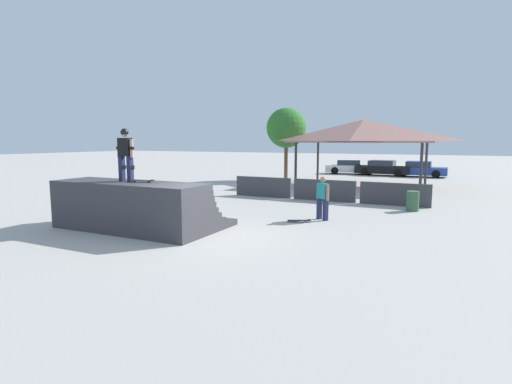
{
  "coord_description": "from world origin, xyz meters",
  "views": [
    {
      "loc": [
        6.91,
        -10.11,
        2.98
      ],
      "look_at": [
        -0.17,
        4.37,
        0.89
      ],
      "focal_mm": 28.0,
      "sensor_mm": 36.0,
      "label": 1
    }
  ],
  "objects_px": {
    "tree_beside_pavilion": "(286,128)",
    "parked_car_white": "(350,167)",
    "trash_bin": "(413,201)",
    "parked_car_blue": "(420,169)",
    "parked_car_black": "(383,168)",
    "skateboard_on_deck": "(142,181)",
    "skateboard_on_ground": "(300,220)",
    "bystander_walking": "(323,196)",
    "skater_on_deck": "(125,151)"
  },
  "relations": [
    {
      "from": "tree_beside_pavilion",
      "to": "parked_car_white",
      "type": "distance_m",
      "value": 8.84
    },
    {
      "from": "trash_bin",
      "to": "parked_car_blue",
      "type": "distance_m",
      "value": 17.55
    },
    {
      "from": "parked_car_black",
      "to": "parked_car_white",
      "type": "bearing_deg",
      "value": 177.11
    },
    {
      "from": "skateboard_on_deck",
      "to": "parked_car_white",
      "type": "height_order",
      "value": "skateboard_on_deck"
    },
    {
      "from": "skateboard_on_ground",
      "to": "trash_bin",
      "type": "height_order",
      "value": "trash_bin"
    },
    {
      "from": "bystander_walking",
      "to": "parked_car_blue",
      "type": "height_order",
      "value": "bystander_walking"
    },
    {
      "from": "skateboard_on_ground",
      "to": "skateboard_on_deck",
      "type": "bearing_deg",
      "value": -164.04
    },
    {
      "from": "trash_bin",
      "to": "skateboard_on_ground",
      "type": "bearing_deg",
      "value": -129.12
    },
    {
      "from": "skateboard_on_deck",
      "to": "parked_car_black",
      "type": "relative_size",
      "value": 0.18
    },
    {
      "from": "tree_beside_pavilion",
      "to": "trash_bin",
      "type": "xyz_separation_m",
      "value": [
        9.9,
        -10.28,
        -3.47
      ]
    },
    {
      "from": "trash_bin",
      "to": "parked_car_white",
      "type": "distance_m",
      "value": 19.11
    },
    {
      "from": "bystander_walking",
      "to": "parked_car_black",
      "type": "height_order",
      "value": "bystander_walking"
    },
    {
      "from": "parked_car_blue",
      "to": "parked_car_black",
      "type": "bearing_deg",
      "value": -178.27
    },
    {
      "from": "skater_on_deck",
      "to": "tree_beside_pavilion",
      "type": "distance_m",
      "value": 18.33
    },
    {
      "from": "parked_car_white",
      "to": "parked_car_black",
      "type": "height_order",
      "value": "same"
    },
    {
      "from": "bystander_walking",
      "to": "parked_car_blue",
      "type": "relative_size",
      "value": 0.39
    },
    {
      "from": "skateboard_on_deck",
      "to": "parked_car_black",
      "type": "distance_m",
      "value": 25.78
    },
    {
      "from": "parked_car_black",
      "to": "skateboard_on_ground",
      "type": "bearing_deg",
      "value": -84.79
    },
    {
      "from": "skateboard_on_ground",
      "to": "parked_car_blue",
      "type": "relative_size",
      "value": 0.2
    },
    {
      "from": "skateboard_on_ground",
      "to": "trash_bin",
      "type": "distance_m",
      "value": 5.56
    },
    {
      "from": "skater_on_deck",
      "to": "skateboard_on_deck",
      "type": "xyz_separation_m",
      "value": [
        0.71,
        -0.03,
        -0.95
      ]
    },
    {
      "from": "skater_on_deck",
      "to": "bystander_walking",
      "type": "distance_m",
      "value": 7.22
    },
    {
      "from": "skateboard_on_deck",
      "to": "bystander_walking",
      "type": "relative_size",
      "value": 0.51
    },
    {
      "from": "skateboard_on_deck",
      "to": "bystander_walking",
      "type": "height_order",
      "value": "skateboard_on_deck"
    },
    {
      "from": "trash_bin",
      "to": "parked_car_white",
      "type": "height_order",
      "value": "parked_car_white"
    },
    {
      "from": "bystander_walking",
      "to": "trash_bin",
      "type": "xyz_separation_m",
      "value": [
        2.89,
        3.53,
        -0.49
      ]
    },
    {
      "from": "parked_car_white",
      "to": "parked_car_blue",
      "type": "xyz_separation_m",
      "value": [
        5.85,
        -0.35,
        -0.0
      ]
    },
    {
      "from": "trash_bin",
      "to": "parked_car_white",
      "type": "xyz_separation_m",
      "value": [
        -6.79,
        17.87,
        0.18
      ]
    },
    {
      "from": "parked_car_black",
      "to": "parked_car_blue",
      "type": "distance_m",
      "value": 2.93
    },
    {
      "from": "skater_on_deck",
      "to": "parked_car_black",
      "type": "xyz_separation_m",
      "value": [
        4.47,
        25.45,
        -2.03
      ]
    },
    {
      "from": "bystander_walking",
      "to": "tree_beside_pavilion",
      "type": "relative_size",
      "value": 0.3
    },
    {
      "from": "trash_bin",
      "to": "bystander_walking",
      "type": "bearing_deg",
      "value": -129.3
    },
    {
      "from": "skateboard_on_deck",
      "to": "parked_car_black",
      "type": "bearing_deg",
      "value": 61.36
    },
    {
      "from": "skateboard_on_deck",
      "to": "bystander_walking",
      "type": "bearing_deg",
      "value": 22.93
    },
    {
      "from": "bystander_walking",
      "to": "parked_car_blue",
      "type": "bearing_deg",
      "value": -63.03
    },
    {
      "from": "skateboard_on_ground",
      "to": "parked_car_blue",
      "type": "height_order",
      "value": "parked_car_blue"
    },
    {
      "from": "skater_on_deck",
      "to": "parked_car_white",
      "type": "distance_m",
      "value": 25.94
    },
    {
      "from": "skateboard_on_deck",
      "to": "parked_car_blue",
      "type": "xyz_separation_m",
      "value": [
        6.69,
        25.5,
        -1.08
      ]
    },
    {
      "from": "bystander_walking",
      "to": "trash_bin",
      "type": "distance_m",
      "value": 4.59
    },
    {
      "from": "skater_on_deck",
      "to": "parked_car_blue",
      "type": "distance_m",
      "value": 26.6
    },
    {
      "from": "bystander_walking",
      "to": "tree_beside_pavilion",
      "type": "bearing_deg",
      "value": -30.81
    },
    {
      "from": "skateboard_on_ground",
      "to": "tree_beside_pavilion",
      "type": "distance_m",
      "value": 16.38
    },
    {
      "from": "skater_on_deck",
      "to": "skateboard_on_ground",
      "type": "bearing_deg",
      "value": 37.4
    },
    {
      "from": "tree_beside_pavilion",
      "to": "trash_bin",
      "type": "bearing_deg",
      "value": -46.06
    },
    {
      "from": "skater_on_deck",
      "to": "bystander_walking",
      "type": "height_order",
      "value": "skater_on_deck"
    },
    {
      "from": "bystander_walking",
      "to": "skateboard_on_ground",
      "type": "xyz_separation_m",
      "value": [
        -0.61,
        -0.78,
        -0.85
      ]
    },
    {
      "from": "skateboard_on_ground",
      "to": "tree_beside_pavilion",
      "type": "bearing_deg",
      "value": 88.02
    },
    {
      "from": "bystander_walking",
      "to": "parked_car_black",
      "type": "distance_m",
      "value": 21.06
    },
    {
      "from": "parked_car_black",
      "to": "parked_car_blue",
      "type": "bearing_deg",
      "value": 4.63
    },
    {
      "from": "tree_beside_pavilion",
      "to": "parked_car_blue",
      "type": "height_order",
      "value": "tree_beside_pavilion"
    }
  ]
}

